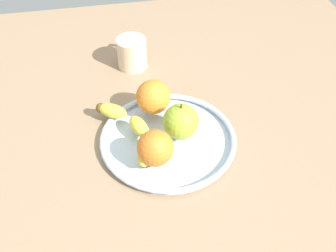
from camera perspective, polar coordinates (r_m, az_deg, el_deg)
ground_plane at (r=87.93cm, az=0.00°, el=-3.19°), size 127.85×127.85×4.00cm
fruit_bowl at (r=85.81cm, az=0.00°, el=-1.86°), size 28.88×28.88×1.80cm
banana at (r=84.98cm, az=-5.33°, el=-0.34°), size 20.36×11.63×3.13cm
apple at (r=83.27cm, az=1.75°, el=0.85°), size 7.55×7.55×8.35cm
orange_front_right at (r=88.78cm, az=-2.09°, el=4.11°), size 7.61×7.61×7.61cm
orange_back_right at (r=77.94cm, az=-1.79°, el=-3.11°), size 7.26×7.26×7.26cm
ambient_mug at (r=105.79cm, az=-5.12°, el=10.25°), size 11.00×7.55×7.95cm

